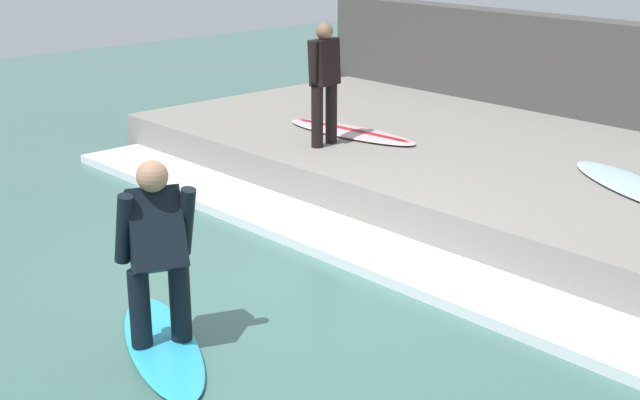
{
  "coord_description": "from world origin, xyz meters",
  "views": [
    {
      "loc": [
        -4.81,
        -5.74,
        3.27
      ],
      "look_at": [
        0.49,
        0.0,
        0.7
      ],
      "focal_mm": 50.0,
      "sensor_mm": 36.0,
      "label": 1
    }
  ],
  "objects_px": {
    "surfboard_waiting_near": "(351,132)",
    "surfboard_spare": "(634,186)",
    "surfboard_riding": "(163,345)",
    "surfer_waiting_near": "(324,77)",
    "surfer_riding": "(156,245)"
  },
  "relations": [
    {
      "from": "surfer_waiting_near",
      "to": "surfboard_waiting_near",
      "type": "bearing_deg",
      "value": 15.25
    },
    {
      "from": "surfer_riding",
      "to": "surfboard_spare",
      "type": "xyz_separation_m",
      "value": [
        5.08,
        -1.13,
        -0.35
      ]
    },
    {
      "from": "surfboard_spare",
      "to": "surfboard_riding",
      "type": "bearing_deg",
      "value": 167.5
    },
    {
      "from": "surfboard_riding",
      "to": "surfer_riding",
      "type": "distance_m",
      "value": 0.84
    },
    {
      "from": "surfboard_riding",
      "to": "surfboard_spare",
      "type": "height_order",
      "value": "surfboard_spare"
    },
    {
      "from": "surfer_riding",
      "to": "surfboard_waiting_near",
      "type": "distance_m",
      "value": 5.24
    },
    {
      "from": "surfboard_waiting_near",
      "to": "surfboard_spare",
      "type": "bearing_deg",
      "value": -81.98
    },
    {
      "from": "surfer_waiting_near",
      "to": "surfboard_spare",
      "type": "height_order",
      "value": "surfer_waiting_near"
    },
    {
      "from": "surfboard_waiting_near",
      "to": "surfboard_spare",
      "type": "xyz_separation_m",
      "value": [
        0.52,
        -3.68,
        -0.0
      ]
    },
    {
      "from": "surfboard_riding",
      "to": "surfer_waiting_near",
      "type": "height_order",
      "value": "surfer_waiting_near"
    },
    {
      "from": "surfer_waiting_near",
      "to": "surfboard_spare",
      "type": "distance_m",
      "value": 3.78
    },
    {
      "from": "surfer_waiting_near",
      "to": "surfboard_waiting_near",
      "type": "height_order",
      "value": "surfer_waiting_near"
    },
    {
      "from": "surfboard_riding",
      "to": "surfer_waiting_near",
      "type": "xyz_separation_m",
      "value": [
        3.94,
        2.38,
        1.29
      ]
    },
    {
      "from": "surfer_riding",
      "to": "surfer_waiting_near",
      "type": "height_order",
      "value": "surfer_waiting_near"
    },
    {
      "from": "surfer_riding",
      "to": "surfboard_waiting_near",
      "type": "bearing_deg",
      "value": 29.18
    }
  ]
}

